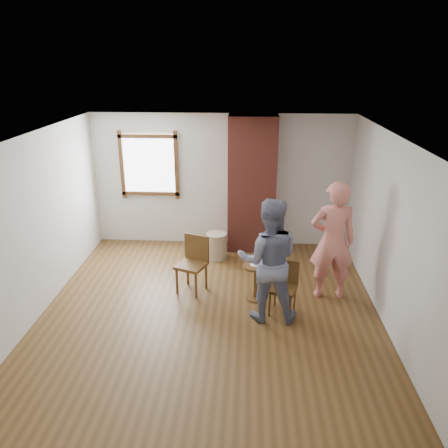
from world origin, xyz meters
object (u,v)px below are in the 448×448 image
at_px(man, 269,260).
at_px(person_pink, 332,241).
at_px(stoneware_crock, 216,246).
at_px(side_table, 256,276).
at_px(dining_chair_left, 194,260).
at_px(dining_chair_right, 284,284).

xyz_separation_m(man, person_pink, (1.00, 0.65, 0.04)).
relative_size(stoneware_crock, man, 0.27).
bearing_deg(side_table, person_pink, 8.15).
bearing_deg(man, person_pink, -145.48).
bearing_deg(man, stoneware_crock, -64.47).
height_order(dining_chair_left, side_table, dining_chair_left).
bearing_deg(stoneware_crock, person_pink, -34.72).
bearing_deg(person_pink, dining_chair_right, 30.28).
height_order(dining_chair_left, person_pink, person_pink).
bearing_deg(side_table, stoneware_crock, 116.00).
bearing_deg(dining_chair_left, person_pink, 19.35).
height_order(side_table, person_pink, person_pink).
bearing_deg(person_pink, stoneware_crock, -37.20).
xyz_separation_m(dining_chair_left, dining_chair_right, (1.41, -0.58, -0.06)).
relative_size(dining_chair_right, side_table, 1.34).
bearing_deg(dining_chair_left, man, -10.99).
relative_size(man, person_pink, 0.96).
height_order(side_table, man, man).
relative_size(dining_chair_right, person_pink, 0.42).
distance_m(dining_chair_left, man, 1.44).
xyz_separation_m(dining_chair_left, person_pink, (2.15, -0.10, 0.43)).
bearing_deg(dining_chair_left, stoneware_crock, 98.80).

